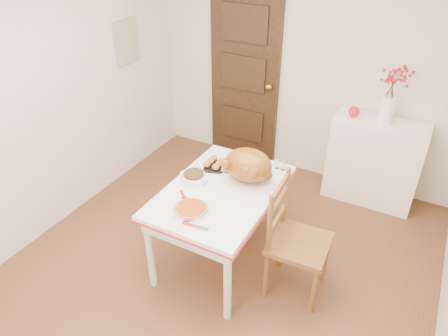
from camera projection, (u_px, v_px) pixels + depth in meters
The scene contains 18 objects.
floor at pixel (215, 274), 3.61m from camera, with size 3.50×4.00×0.00m, color brown.
wall_back at pixel (305, 68), 4.43m from camera, with size 3.50×0.00×2.50m, color beige.
wall_left at pixel (40, 103), 3.64m from camera, with size 0.00×4.00×2.50m, color beige.
door_back at pixel (245, 78), 4.80m from camera, with size 0.85×0.06×2.06m, color black.
photo_board at pixel (127, 41), 4.39m from camera, with size 0.03×0.35×0.45m, color #CAB881.
sideboard at pixel (374, 162), 4.33m from camera, with size 0.91×0.40×0.91m, color white.
kitchen_table at pixel (221, 225), 3.59m from camera, with size 0.87×1.26×0.76m, color white, non-canonical shape.
chair_oak at pixel (300, 241), 3.22m from camera, with size 0.45×0.45×1.02m, color #925621, non-canonical shape.
berry_vase at pixel (390, 96), 3.92m from camera, with size 0.29×0.29×0.57m, color white, non-canonical shape.
apple at pixel (354, 112), 4.17m from camera, with size 0.11×0.11×0.11m, color red.
turkey_platter at pixel (248, 167), 3.40m from camera, with size 0.47×0.38×0.30m, color #A15717, non-canonical shape.
pumpkin_pie at pixel (191, 209), 3.13m from camera, with size 0.26×0.26×0.06m, color #B03F13.
stuffing_dish at pixel (194, 176), 3.46m from camera, with size 0.26×0.20×0.10m, color #432B17, non-canonical shape.
rolls_tray at pixel (219, 164), 3.65m from camera, with size 0.26×0.20×0.07m, color #BF7D3B, non-canonical shape.
pie_server at pixel (195, 226), 2.99m from camera, with size 0.21×0.06×0.01m, color silver, non-canonical shape.
carving_knife at pixel (185, 200), 3.26m from camera, with size 0.27×0.07×0.01m, color silver, non-canonical shape.
drinking_glass at pixel (252, 161), 3.67m from camera, with size 0.06×0.06×0.11m, color white.
shaker_pair at pixel (280, 164), 3.63m from camera, with size 0.10×0.04×0.09m, color white, non-canonical shape.
Camera 1 is at (1.27, -2.21, 2.72)m, focal length 33.20 mm.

